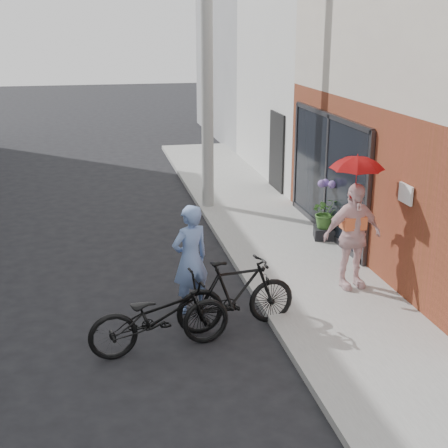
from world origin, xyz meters
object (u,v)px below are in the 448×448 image
object	(u,v)px
utility_pole	(207,63)
officer	(190,259)
kimono_woman	(352,236)
planter	(325,233)
bike_right	(236,294)
bike_left	(160,316)

from	to	relation	value
utility_pole	officer	bearing A→B (deg)	-103.34
kimono_woman	planter	world-z (taller)	kimono_woman
bike_right	planter	distance (m)	4.21
bike_left	planter	world-z (taller)	bike_left
utility_pole	bike_right	xyz separation A→B (m)	(-0.73, -6.19, -2.95)
planter	officer	bearing A→B (deg)	-141.40
utility_pole	bike_right	world-z (taller)	utility_pole
bike_left	bike_right	world-z (taller)	bike_right
officer	utility_pole	bearing A→B (deg)	-127.10
bike_right	planter	bearing A→B (deg)	-46.34
officer	planter	distance (m)	4.14
bike_right	bike_left	bearing A→B (deg)	102.70
bike_left	bike_right	distance (m)	1.26
utility_pole	officer	world-z (taller)	utility_pole
officer	kimono_woman	world-z (taller)	kimono_woman
planter	utility_pole	bearing A→B (deg)	123.05
utility_pole	kimono_woman	bearing A→B (deg)	-75.03
utility_pole	planter	world-z (taller)	utility_pole
officer	kimono_woman	size ratio (longest dim) A/B	0.98
utility_pole	bike_left	world-z (taller)	utility_pole
kimono_woman	utility_pole	bearing A→B (deg)	98.02
bike_right	planter	xyz separation A→B (m)	(2.63, 3.27, -0.32)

